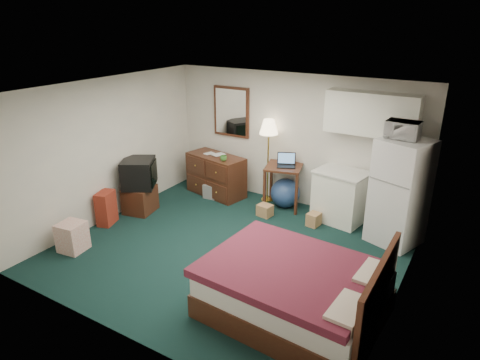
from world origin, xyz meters
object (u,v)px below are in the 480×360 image
Objects in this scene: dresser at (216,175)px; floor_lamp at (268,161)px; tv_stand at (140,199)px; suitcase at (106,208)px; desk at (283,186)px; bed at (293,291)px; fridge at (400,193)px; kitchen_counter at (340,197)px.

floor_lamp is (1.04, 0.27, 0.40)m from dresser.
tv_stand is 0.70m from suitcase.
floor_lamp is at bearing 26.11° from dresser.
desk is 3.26m from suitcase.
bed is (1.49, -2.81, -0.09)m from desk.
fridge is 4.93m from suitcase.
floor_lamp is 0.95× the size of fridge.
fridge reaches higher than tv_stand.
floor_lamp reaches higher than tv_stand.
bed is 3.40× the size of suitcase.
fridge reaches higher than bed.
suitcase is (-0.90, -2.11, -0.12)m from dresser.
dresser is 2.03× the size of suitcase.
tv_stand is at bearing -105.85° from dresser.
floor_lamp reaches higher than dresser.
suitcase is (-1.94, -2.38, -0.52)m from floor_lamp.
desk is at bearing 24.28° from tv_stand.
tv_stand is (-2.19, -1.58, -0.17)m from desk.
dresser is 1.63m from tv_stand.
floor_lamp is 1.81× the size of kitchen_counter.
tv_stand is 0.89× the size of suitcase.
floor_lamp is 1.97× the size of desk.
bed is 3.87m from suitcase.
tv_stand is at bearing -159.10° from desk.
fridge is at bearing -9.09° from floor_lamp.
suitcase is at bearing -137.51° from kitchen_counter.
desk is (0.40, -0.12, -0.40)m from floor_lamp.
desk is at bearing -171.45° from kitchen_counter.
tv_stand is (-3.69, 1.23, -0.08)m from bed.
dresser is 3.96m from bed.
tv_stand is (-4.33, -1.30, -0.61)m from fridge.
bed is at bearing -72.78° from kitchen_counter.
desk reaches higher than dresser.
suitcase is at bearing -129.18° from floor_lamp.
dresser is at bearing -162.57° from fridge.
suitcase is (-0.15, -0.68, 0.05)m from tv_stand.
suitcase reaches higher than tv_stand.
desk is (1.44, 0.15, 0.00)m from dresser.
desk is at bearing -167.96° from fridge.
kitchen_counter is (2.56, 0.13, 0.04)m from dresser.
desk is 1.56× the size of tv_stand.
bed is at bearing -30.48° from dresser.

